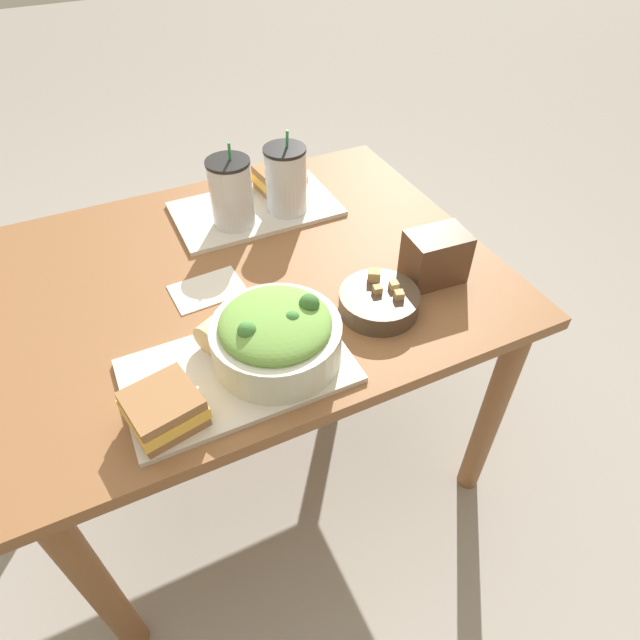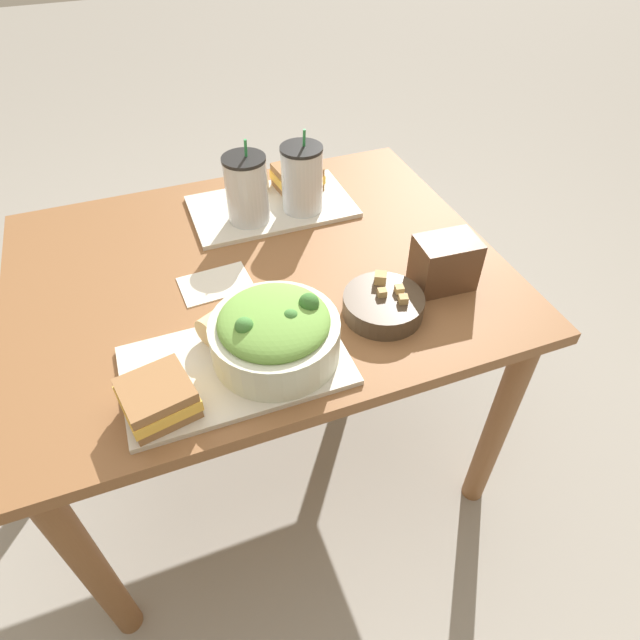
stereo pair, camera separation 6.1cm
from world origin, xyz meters
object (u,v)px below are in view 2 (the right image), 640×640
baguette_near (226,320)px  chip_bag (445,263)px  sandwich_far (297,177)px  drink_cup_red (302,181)px  napkin_folded (216,284)px  drink_cup_dark (247,191)px  salad_bowl (275,332)px  soup_bowl (383,304)px  baguette_far (254,180)px  sandwich_near (158,398)px

baguette_near → chip_bag: (0.48, -0.01, 0.02)m
sandwich_far → drink_cup_red: drink_cup_red is taller
chip_bag → napkin_folded: bearing=163.2°
baguette_near → drink_cup_dark: size_ratio=0.56×
salad_bowl → soup_bowl: 0.25m
sandwich_far → napkin_folded: bearing=-140.3°
baguette_far → chip_bag: 0.59m
baguette_far → chip_bag: bearing=-146.3°
salad_bowl → drink_cup_red: 0.52m
drink_cup_red → chip_bag: bearing=-63.8°
baguette_near → drink_cup_dark: bearing=-49.0°
sandwich_near → baguette_near: size_ratio=1.16×
sandwich_near → baguette_far: sandwich_near is taller
sandwich_far → chip_bag: bearing=-77.6°
drink_cup_dark → napkin_folded: size_ratio=1.32×
sandwich_near → napkin_folded: (0.17, 0.32, -0.04)m
salad_bowl → sandwich_near: (-0.23, -0.06, -0.02)m
baguette_near → napkin_folded: bearing=-31.3°
baguette_far → sandwich_far: bearing=-99.3°
soup_bowl → drink_cup_red: (-0.03, 0.43, 0.07)m
drink_cup_dark → chip_bag: 0.51m
sandwich_far → chip_bag: (0.17, -0.49, 0.01)m
sandwich_near → drink_cup_dark: bearing=48.5°
sandwich_near → baguette_near: 0.21m
chip_bag → salad_bowl: bearing=-165.1°
drink_cup_dark → baguette_far: bearing=69.2°
sandwich_near → soup_bowl: bearing=0.1°
drink_cup_dark → napkin_folded: bearing=-123.2°
sandwich_near → salad_bowl: bearing=2.8°
baguette_near → drink_cup_red: 0.48m
drink_cup_red → chip_bag: 0.43m
soup_bowl → napkin_folded: soup_bowl is taller
baguette_far → napkin_folded: baguette_far is taller
baguette_near → salad_bowl: bearing=-168.3°
sandwich_far → drink_cup_dark: (-0.17, -0.10, 0.05)m
drink_cup_red → baguette_far: bearing=124.6°
soup_bowl → drink_cup_red: bearing=93.5°
sandwich_near → drink_cup_red: 0.69m
salad_bowl → chip_bag: bearing=11.3°
salad_bowl → napkin_folded: (-0.06, 0.26, -0.07)m
drink_cup_dark → drink_cup_red: same height
sandwich_far → soup_bowl: bearing=-96.0°
sandwich_far → napkin_folded: (-0.30, -0.32, -0.04)m
salad_bowl → napkin_folded: 0.27m
sandwich_far → baguette_far: size_ratio=1.66×
drink_cup_red → napkin_folded: size_ratio=1.33×
soup_bowl → sandwich_near: sandwich_near is taller
chip_bag → baguette_far: bearing=122.2°
salad_bowl → sandwich_far: salad_bowl is taller
salad_bowl → baguette_far: (0.13, 0.60, -0.02)m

